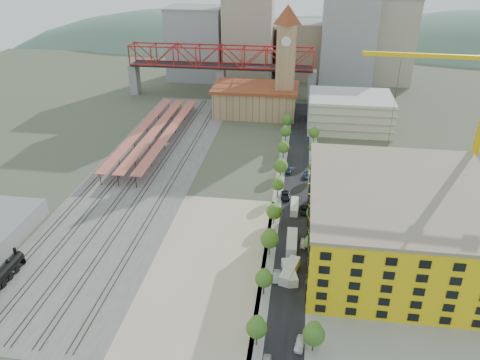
# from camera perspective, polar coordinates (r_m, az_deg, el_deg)

# --- Properties ---
(ground) EXTENTS (400.00, 400.00, 0.00)m
(ground) POSITION_cam_1_polar(r_m,az_deg,el_deg) (142.45, 0.21, -2.82)
(ground) COLOR #474C38
(ground) RESTS_ON ground
(ballast_strip) EXTENTS (36.00, 165.00, 0.06)m
(ballast_strip) POSITION_cam_1_polar(r_m,az_deg,el_deg) (165.42, -11.39, 1.13)
(ballast_strip) COLOR #605E59
(ballast_strip) RESTS_ON ground
(dirt_lot) EXTENTS (28.00, 67.00, 0.06)m
(dirt_lot) POSITION_cam_1_polar(r_m,az_deg,el_deg) (117.22, -3.90, -10.35)
(dirt_lot) COLOR tan
(dirt_lot) RESTS_ON ground
(street_asphalt) EXTENTS (12.00, 170.00, 0.06)m
(street_asphalt) POSITION_cam_1_polar(r_m,az_deg,el_deg) (154.58, 6.86, -0.45)
(street_asphalt) COLOR black
(street_asphalt) RESTS_ON ground
(sidewalk_west) EXTENTS (3.00, 170.00, 0.04)m
(sidewalk_west) POSITION_cam_1_polar(r_m,az_deg,el_deg) (154.71, 4.83, -0.32)
(sidewalk_west) COLOR gray
(sidewalk_west) RESTS_ON ground
(sidewalk_east) EXTENTS (3.00, 170.00, 0.04)m
(sidewalk_east) POSITION_cam_1_polar(r_m,az_deg,el_deg) (154.66, 8.89, -0.58)
(sidewalk_east) COLOR gray
(sidewalk_east) RESTS_ON ground
(construction_pad) EXTENTS (50.00, 90.00, 0.06)m
(construction_pad) POSITION_cam_1_polar(r_m,az_deg,el_deg) (127.78, 19.55, -8.54)
(construction_pad) COLOR gray
(construction_pad) RESTS_ON ground
(rail_tracks) EXTENTS (26.56, 160.00, 0.18)m
(rail_tracks) POSITION_cam_1_polar(r_m,az_deg,el_deg) (165.95, -11.99, 1.21)
(rail_tracks) COLOR #382B23
(rail_tracks) RESTS_ON ground
(platform_canopies) EXTENTS (16.00, 80.00, 4.12)m
(platform_canopies) POSITION_cam_1_polar(r_m,az_deg,el_deg) (189.20, -10.34, 5.95)
(platform_canopies) COLOR #B65446
(platform_canopies) RESTS_ON ground
(station_hall) EXTENTS (38.00, 24.00, 13.10)m
(station_hall) POSITION_cam_1_polar(r_m,az_deg,el_deg) (215.21, 1.90, 9.76)
(station_hall) COLOR tan
(station_hall) RESTS_ON ground
(clock_tower) EXTENTS (12.00, 12.00, 52.00)m
(clock_tower) POSITION_cam_1_polar(r_m,az_deg,el_deg) (206.72, 5.65, 15.23)
(clock_tower) COLOR tan
(clock_tower) RESTS_ON ground
(parking_garage) EXTENTS (34.00, 26.00, 14.00)m
(parking_garage) POSITION_cam_1_polar(r_m,az_deg,el_deg) (203.52, 13.19, 8.11)
(parking_garage) COLOR silver
(parking_garage) RESTS_ON ground
(truss_bridge) EXTENTS (94.00, 9.60, 25.60)m
(truss_bridge) POSITION_cam_1_polar(r_m,az_deg,el_deg) (236.78, -2.39, 14.44)
(truss_bridge) COLOR gray
(truss_bridge) RESTS_ON ground
(construction_building) EXTENTS (44.60, 50.60, 18.80)m
(construction_building) POSITION_cam_1_polar(r_m,az_deg,el_deg) (122.12, 18.85, -4.91)
(construction_building) COLOR yellow
(construction_building) RESTS_ON ground
(street_trees) EXTENTS (15.40, 124.40, 8.00)m
(street_trees) POSITION_cam_1_polar(r_m,az_deg,el_deg) (145.80, 6.73, -2.27)
(street_trees) COLOR #38671E
(street_trees) RESTS_ON ground
(skyline) EXTENTS (133.00, 46.00, 60.00)m
(skyline) POSITION_cam_1_polar(r_m,az_deg,el_deg) (268.97, 6.20, 16.73)
(skyline) COLOR #9EA0A3
(skyline) RESTS_ON ground
(distant_hills) EXTENTS (647.00, 264.00, 227.00)m
(distant_hills) POSITION_cam_1_polar(r_m,az_deg,el_deg) (411.83, 11.49, 5.23)
(distant_hills) COLOR #4C6B59
(distant_hills) RESTS_ON ground
(tower_crane) EXTENTS (47.58, 4.11, 50.79)m
(tower_crane) POSITION_cam_1_polar(r_m,az_deg,el_deg) (146.75, 26.73, 8.51)
(tower_crane) COLOR yellow
(tower_crane) RESTS_ON ground
(site_trailer_a) EXTENTS (4.42, 8.90, 2.36)m
(site_trailer_a) POSITION_cam_1_polar(r_m,az_deg,el_deg) (113.50, 6.06, -11.17)
(site_trailer_a) COLOR silver
(site_trailer_a) RESTS_ON ground
(site_trailer_b) EXTENTS (4.88, 9.72, 2.57)m
(site_trailer_b) POSITION_cam_1_polar(r_m,az_deg,el_deg) (113.86, 6.08, -10.96)
(site_trailer_b) COLOR silver
(site_trailer_b) RESTS_ON ground
(site_trailer_c) EXTENTS (2.76, 10.15, 2.77)m
(site_trailer_c) POSITION_cam_1_polar(r_m,az_deg,el_deg) (123.28, 6.33, -7.56)
(site_trailer_c) COLOR silver
(site_trailer_c) RESTS_ON ground
(site_trailer_d) EXTENTS (2.31, 8.57, 2.34)m
(site_trailer_d) POSITION_cam_1_polar(r_m,az_deg,el_deg) (139.17, 6.65, -3.26)
(site_trailer_d) COLOR silver
(site_trailer_d) RESTS_ON ground
(car_1) EXTENTS (1.62, 4.61, 1.52)m
(car_1) POSITION_cam_1_polar(r_m,az_deg,el_deg) (112.81, 4.47, -11.64)
(car_1) COLOR #A2A1A7
(car_1) RESTS_ON ground
(car_2) EXTENTS (2.93, 5.90, 1.61)m
(car_2) POSITION_cam_1_polar(r_m,az_deg,el_deg) (145.43, 5.56, -1.92)
(car_2) COLOR black
(car_2) RESTS_ON ground
(car_3) EXTENTS (2.33, 5.01, 1.42)m
(car_3) POSITION_cam_1_polar(r_m,az_deg,el_deg) (161.55, 5.91, 1.16)
(car_3) COLOR navy
(car_3) RESTS_ON ground
(car_4) EXTENTS (2.47, 4.72, 1.53)m
(car_4) POSITION_cam_1_polar(r_m,az_deg,el_deg) (97.98, 7.29, -19.21)
(car_4) COLOR white
(car_4) RESTS_ON ground
(car_5) EXTENTS (1.79, 4.29, 1.38)m
(car_5) POSITION_cam_1_polar(r_m,az_deg,el_deg) (124.43, 7.72, -7.67)
(car_5) COLOR #ABA9AF
(car_5) RESTS_ON ground
(car_6) EXTENTS (2.55, 5.23, 1.43)m
(car_6) POSITION_cam_1_polar(r_m,az_deg,el_deg) (138.66, 7.87, -3.68)
(car_6) COLOR black
(car_6) RESTS_ON ground
(car_7) EXTENTS (2.29, 4.68, 1.31)m
(car_7) POSITION_cam_1_polar(r_m,az_deg,el_deg) (158.61, 8.01, 0.49)
(car_7) COLOR navy
(car_7) RESTS_ON ground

